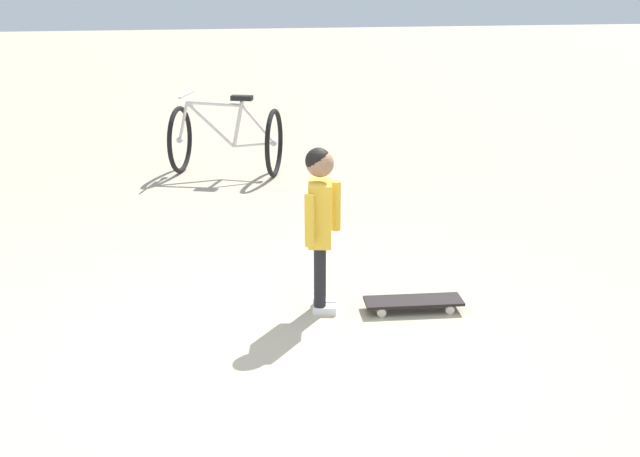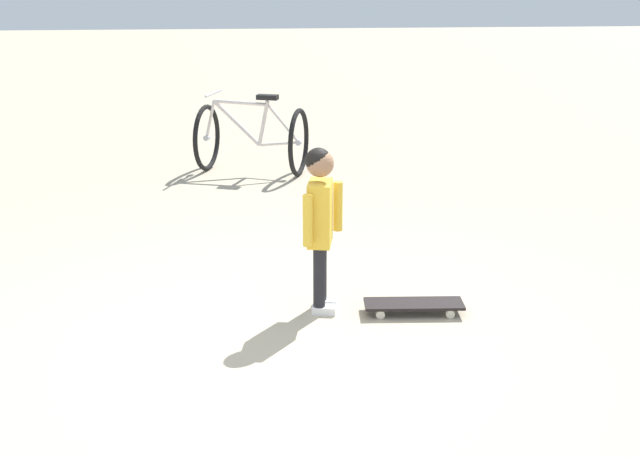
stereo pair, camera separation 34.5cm
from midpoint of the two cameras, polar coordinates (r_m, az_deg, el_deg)
ground_plane at (r=4.53m, az=-3.04°, el=-8.94°), size 50.00×50.00×0.00m
child_person at (r=4.81m, az=2.07°, el=1.18°), size 0.27×0.34×1.06m
skateboard at (r=5.02m, az=8.83°, el=-5.54°), size 0.64×0.23×0.07m
bicycle_mid at (r=8.32m, az=-3.80°, el=6.62°), size 1.24×1.01×0.85m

